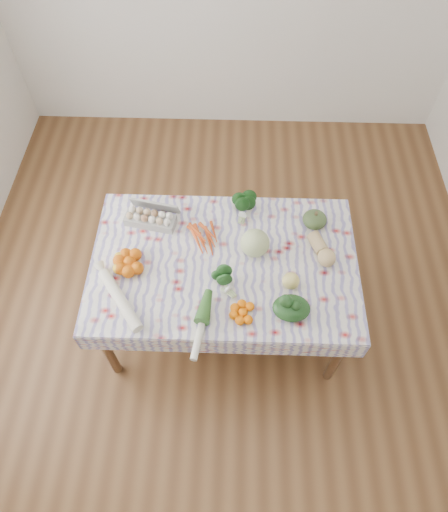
{
  "coord_description": "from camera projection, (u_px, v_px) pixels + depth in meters",
  "views": [
    {
      "loc": [
        0.05,
        -1.55,
        3.13
      ],
      "look_at": [
        0.0,
        0.0,
        0.82
      ],
      "focal_mm": 32.0,
      "sensor_mm": 36.0,
      "label": 1
    }
  ],
  "objects": [
    {
      "name": "tablecloth",
      "position": [
        224.0,
        262.0,
        2.84
      ],
      "size": [
        1.66,
        1.06,
        0.01
      ],
      "primitive_type": "cube",
      "color": "white",
      "rests_on": "dining_table"
    },
    {
      "name": "butternut_squash",
      "position": [
        322.0,
        249.0,
        2.82
      ],
      "size": [
        0.19,
        0.26,
        0.11
      ],
      "primitive_type": "ellipsoid",
      "rotation": [
        0.0,
        0.0,
        0.37
      ],
      "color": "tan",
      "rests_on": "tablecloth"
    },
    {
      "name": "egg_carton",
      "position": [
        150.0,
        219.0,
        2.96
      ],
      "size": [
        0.35,
        0.19,
        0.09
      ],
      "primitive_type": "cube",
      "rotation": [
        0.0,
        0.0,
        -0.19
      ],
      "color": "#ABABA6",
      "rests_on": "tablecloth"
    },
    {
      "name": "daikon",
      "position": [
        120.0,
        300.0,
        2.64
      ],
      "size": [
        0.33,
        0.42,
        0.07
      ],
      "primitive_type": "cylinder",
      "rotation": [
        1.57,
        0.0,
        0.62
      ],
      "color": "white",
      "rests_on": "tablecloth"
    },
    {
      "name": "orange_cluster",
      "position": [
        129.0,
        262.0,
        2.78
      ],
      "size": [
        0.31,
        0.31,
        0.09
      ],
      "primitive_type": "cube",
      "rotation": [
        0.0,
        0.0,
        0.26
      ],
      "color": "#DC6009",
      "rests_on": "tablecloth"
    },
    {
      "name": "carrot_bunch",
      "position": [
        204.0,
        239.0,
        2.9
      ],
      "size": [
        0.24,
        0.22,
        0.04
      ],
      "primitive_type": "cube",
      "rotation": [
        0.0,
        0.0,
        0.11
      ],
      "color": "#DF541C",
      "rests_on": "tablecloth"
    },
    {
      "name": "dining_table",
      "position": [
        224.0,
        268.0,
        2.9
      ],
      "size": [
        1.6,
        1.0,
        0.75
      ],
      "color": "brown",
      "rests_on": "ground"
    },
    {
      "name": "spinach_bag",
      "position": [
        291.0,
        308.0,
        2.6
      ],
      "size": [
        0.25,
        0.22,
        0.1
      ],
      "primitive_type": "ellipsoid",
      "rotation": [
        0.0,
        0.0,
        -0.24
      ],
      "color": "#163514",
      "rests_on": "tablecloth"
    },
    {
      "name": "ground",
      "position": [
        224.0,
        316.0,
        3.46
      ],
      "size": [
        4.5,
        4.5,
        0.0
      ],
      "primitive_type": "plane",
      "color": "brown",
      "rests_on": "ground"
    },
    {
      "name": "broccoli",
      "position": [
        224.0,
        283.0,
        2.69
      ],
      "size": [
        0.18,
        0.18,
        0.09
      ],
      "primitive_type": "ellipsoid",
      "rotation": [
        0.0,
        0.0,
        0.69
      ],
      "color": "#20521E",
      "rests_on": "tablecloth"
    },
    {
      "name": "kale_bunch",
      "position": [
        245.0,
        207.0,
        2.99
      ],
      "size": [
        0.18,
        0.16,
        0.13
      ],
      "primitive_type": "ellipsoid",
      "rotation": [
        0.0,
        0.0,
        -0.28
      ],
      "color": "#143C12",
      "rests_on": "tablecloth"
    },
    {
      "name": "mandarin_cluster",
      "position": [
        243.0,
        312.0,
        2.6
      ],
      "size": [
        0.2,
        0.2,
        0.06
      ],
      "primitive_type": "cube",
      "rotation": [
        0.0,
        0.0,
        -0.1
      ],
      "color": "orange",
      "rests_on": "tablecloth"
    },
    {
      "name": "grapefruit",
      "position": [
        291.0,
        281.0,
        2.69
      ],
      "size": [
        0.13,
        0.13,
        0.1
      ],
      "primitive_type": "sphere",
      "rotation": [
        0.0,
        0.0,
        0.26
      ],
      "color": "#ECDC6E",
      "rests_on": "tablecloth"
    },
    {
      "name": "kabocha_squash",
      "position": [
        315.0,
        219.0,
        2.95
      ],
      "size": [
        0.2,
        0.2,
        0.1
      ],
      "primitive_type": "ellipsoid",
      "rotation": [
        0.0,
        0.0,
        -0.38
      ],
      "color": "#425A2E",
      "rests_on": "tablecloth"
    },
    {
      "name": "leek",
      "position": [
        201.0,
        326.0,
        2.56
      ],
      "size": [
        0.11,
        0.41,
        0.04
      ],
      "primitive_type": "cylinder",
      "rotation": [
        1.57,
        0.0,
        -0.15
      ],
      "color": "white",
      "rests_on": "tablecloth"
    },
    {
      "name": "cabbage",
      "position": [
        255.0,
        243.0,
        2.8
      ],
      "size": [
        0.22,
        0.22,
        0.18
      ],
      "primitive_type": "sphere",
      "rotation": [
        0.0,
        0.0,
        0.29
      ],
      "color": "#B7C987",
      "rests_on": "tablecloth"
    }
  ]
}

